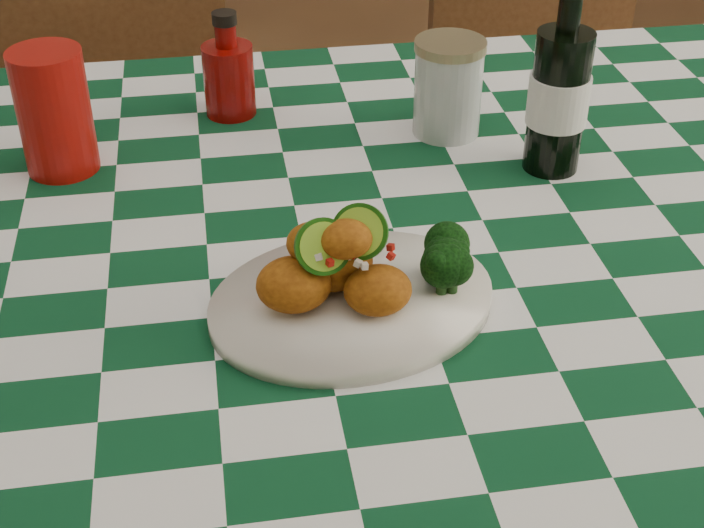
{
  "coord_description": "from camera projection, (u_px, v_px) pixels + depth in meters",
  "views": [
    {
      "loc": [
        -0.19,
        -0.89,
        1.37
      ],
      "look_at": [
        -0.07,
        -0.14,
        0.84
      ],
      "focal_mm": 50.0,
      "sensor_mm": 36.0,
      "label": 1
    }
  ],
  "objects": [
    {
      "name": "dining_table",
      "position": [
        386.0,
        475.0,
        1.31
      ],
      "size": [
        1.66,
        1.06,
        0.79
      ],
      "primitive_type": null,
      "color": "#0B3D1F",
      "rests_on": "ground"
    },
    {
      "name": "red_tumbler",
      "position": [
        54.0,
        112.0,
        1.15
      ],
      "size": [
        0.11,
        0.11,
        0.15
      ],
      "primitive_type": "cylinder",
      "rotation": [
        0.0,
        0.0,
        0.34
      ],
      "color": "#940D08",
      "rests_on": "dining_table"
    },
    {
      "name": "broccoli_side",
      "position": [
        428.0,
        258.0,
        0.96
      ],
      "size": [
        0.07,
        0.07,
        0.05
      ],
      "primitive_type": null,
      "color": "black",
      "rests_on": "plate"
    },
    {
      "name": "plate",
      "position": [
        352.0,
        303.0,
        0.96
      ],
      "size": [
        0.33,
        0.28,
        0.02
      ],
      "primitive_type": null,
      "rotation": [
        0.0,
        0.0,
        0.22
      ],
      "color": "silver",
      "rests_on": "dining_table"
    },
    {
      "name": "beer_bottle",
      "position": [
        561.0,
        75.0,
        1.13
      ],
      "size": [
        0.08,
        0.08,
        0.24
      ],
      "primitive_type": null,
      "rotation": [
        0.0,
        0.0,
        0.09
      ],
      "color": "black",
      "rests_on": "dining_table"
    },
    {
      "name": "mason_jar",
      "position": [
        448.0,
        88.0,
        1.24
      ],
      "size": [
        0.11,
        0.11,
        0.12
      ],
      "primitive_type": null,
      "rotation": [
        0.0,
        0.0,
        -0.26
      ],
      "color": "#B2BCBA",
      "rests_on": "dining_table"
    },
    {
      "name": "ketchup_bottle",
      "position": [
        228.0,
        64.0,
        1.28
      ],
      "size": [
        0.08,
        0.08,
        0.14
      ],
      "primitive_type": null,
      "rotation": [
        0.0,
        0.0,
        -0.3
      ],
      "color": "#700805",
      "rests_on": "dining_table"
    },
    {
      "name": "wooden_chair_right",
      "position": [
        551.0,
        154.0,
        1.92
      ],
      "size": [
        0.42,
        0.44,
        0.91
      ],
      "primitive_type": null,
      "rotation": [
        0.0,
        0.0,
        0.01
      ],
      "color": "#472814",
      "rests_on": "ground"
    },
    {
      "name": "fried_chicken_pile",
      "position": [
        345.0,
        259.0,
        0.93
      ],
      "size": [
        0.14,
        0.1,
        0.09
      ],
      "primitive_type": null,
      "color": "#A75A10",
      "rests_on": "plate"
    },
    {
      "name": "wooden_chair_left",
      "position": [
        123.0,
        157.0,
        1.8
      ],
      "size": [
        0.51,
        0.53,
        1.02
      ],
      "primitive_type": null,
      "rotation": [
        0.0,
        0.0,
        0.1
      ],
      "color": "#472814",
      "rests_on": "ground"
    }
  ]
}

